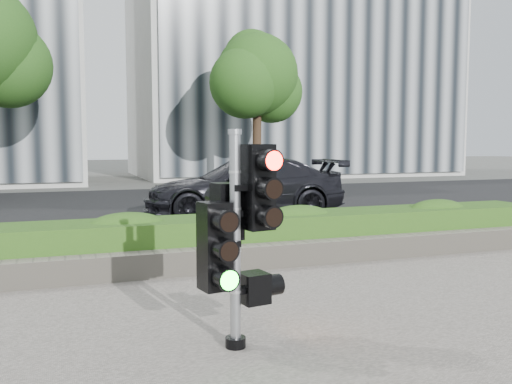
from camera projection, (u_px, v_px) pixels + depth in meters
ground at (269, 313)px, 5.86m from camera, size 120.00×120.00×0.00m
road at (140, 209)px, 15.23m from camera, size 60.00×13.00×0.02m
curb at (199, 252)px, 8.81m from camera, size 60.00×0.25×0.12m
stone_wall at (220, 259)px, 7.62m from camera, size 12.00×0.32×0.34m
hedge at (208, 240)px, 8.22m from camera, size 12.00×1.00×0.68m
building_right at (289, 74)px, 32.47m from camera, size 18.00×10.00×12.00m
tree_right at (256, 78)px, 21.89m from camera, size 4.10×3.58×6.53m
traffic_signal at (236, 228)px, 4.73m from camera, size 0.69×0.55×1.92m
car_dark at (244, 187)px, 13.59m from camera, size 5.12×2.32×1.45m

